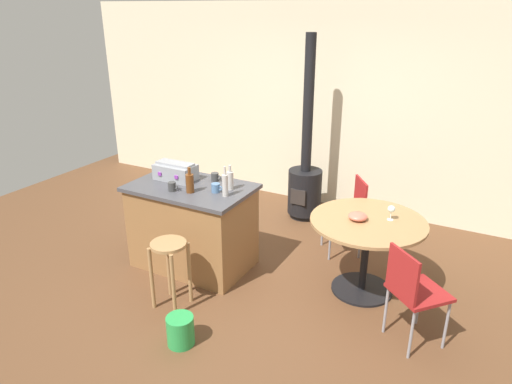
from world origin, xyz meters
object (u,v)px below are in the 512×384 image
(folding_chair_near, at_px, (413,289))
(plastic_bucket, at_px, (180,330))
(kitchen_island, at_px, (193,226))
(cup_1, at_px, (216,188))
(serving_bowl, at_px, (358,216))
(folding_chair_far, at_px, (349,210))
(wooden_stool, at_px, (170,260))
(bottle_1, at_px, (230,180))
(toolbox, at_px, (176,171))
(dining_table, at_px, (367,237))
(bottle_2, at_px, (190,183))
(cup_2, at_px, (172,187))
(wine_glass, at_px, (391,209))
(bottle_0, at_px, (225,185))
(cup_0, at_px, (215,177))
(wood_stove, at_px, (305,177))

(folding_chair_near, bearing_deg, plastic_bucket, -151.19)
(kitchen_island, xyz_separation_m, cup_1, (0.32, -0.02, 0.50))
(serving_bowl, xyz_separation_m, plastic_bucket, (-1.01, -1.44, -0.67))
(folding_chair_near, bearing_deg, folding_chair_far, 126.24)
(folding_chair_near, bearing_deg, wooden_stool, -166.40)
(folding_chair_near, distance_m, bottle_1, 1.98)
(wooden_stool, relative_size, plastic_bucket, 2.52)
(toolbox, height_order, bottle_1, bottle_1)
(kitchen_island, relative_size, plastic_bucket, 4.84)
(dining_table, bearing_deg, toolbox, -172.28)
(folding_chair_near, height_order, bottle_1, bottle_1)
(toolbox, xyz_separation_m, bottle_2, (0.35, -0.23, 0.01))
(bottle_2, distance_m, serving_bowl, 1.65)
(wooden_stool, bearing_deg, dining_table, 35.42)
(dining_table, distance_m, cup_2, 1.95)
(folding_chair_far, relative_size, plastic_bucket, 3.36)
(serving_bowl, bearing_deg, wine_glass, 27.80)
(folding_chair_far, distance_m, bottle_1, 1.43)
(bottle_0, bearing_deg, cup_1, 161.99)
(wooden_stool, bearing_deg, cup_1, 84.00)
(bottle_0, distance_m, cup_2, 0.56)
(folding_chair_near, height_order, serving_bowl, folding_chair_near)
(cup_0, bearing_deg, serving_bowl, 3.07)
(dining_table, xyz_separation_m, folding_chair_far, (-0.39, 0.69, -0.07))
(wooden_stool, distance_m, wine_glass, 2.09)
(cup_0, bearing_deg, plastic_bucket, -69.59)
(kitchen_island, xyz_separation_m, folding_chair_near, (2.30, -0.22, 0.06))
(dining_table, relative_size, serving_bowl, 6.02)
(kitchen_island, distance_m, wood_stove, 1.81)
(wood_stove, distance_m, cup_2, 2.06)
(wood_stove, relative_size, bottle_0, 7.74)
(kitchen_island, bearing_deg, folding_chair_near, -5.40)
(bottle_0, relative_size, cup_0, 2.64)
(wood_stove, xyz_separation_m, bottle_0, (-0.11, -1.78, 0.48))
(bottle_0, xyz_separation_m, plastic_bucket, (0.19, -1.06, -0.90))
(kitchen_island, relative_size, wine_glass, 8.73)
(folding_chair_far, xyz_separation_m, plastic_bucket, (-0.72, -2.17, -0.39))
(wooden_stool, bearing_deg, wood_stove, 82.51)
(wood_stove, bearing_deg, cup_0, -105.96)
(folding_chair_near, bearing_deg, cup_0, 168.08)
(folding_chair_near, xyz_separation_m, plastic_bucket, (-1.65, -0.91, -0.39))
(folding_chair_far, relative_size, bottle_2, 3.36)
(dining_table, height_order, cup_1, cup_1)
(wooden_stool, bearing_deg, wine_glass, 34.84)
(bottle_2, bearing_deg, plastic_bucket, -60.59)
(wooden_stool, xyz_separation_m, folding_chair_far, (1.12, 1.76, 0.04))
(bottle_2, bearing_deg, bottle_1, 39.75)
(folding_chair_far, distance_m, toolbox, 1.95)
(wooden_stool, bearing_deg, folding_chair_near, 13.60)
(cup_2, bearing_deg, bottle_2, 16.48)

